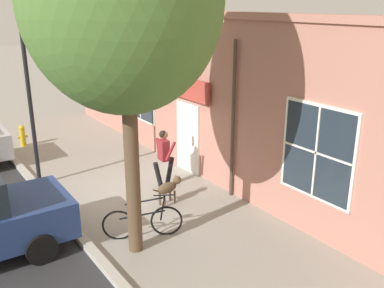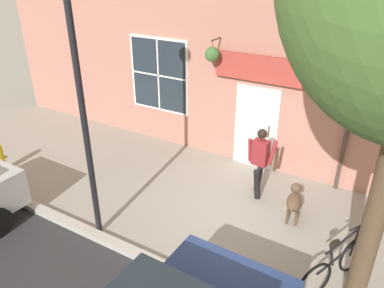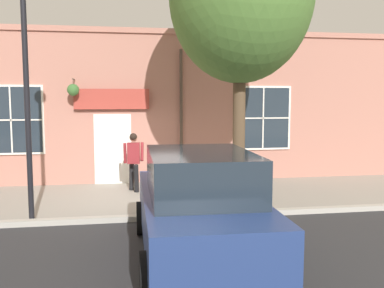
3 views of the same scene
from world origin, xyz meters
name	(u,v)px [view 3 (image 3 of 3)]	position (x,y,z in m)	size (l,w,h in m)	color
ground_plane	(136,199)	(0.00, 0.00, 0.00)	(90.00, 90.00, 0.00)	gray
storefront_facade	(133,106)	(-2.34, 0.00, 2.33)	(0.95, 18.00, 4.66)	#B27566
pedestrian_walking	(134,157)	(-0.96, -0.03, 0.97)	(0.73, 0.58, 1.62)	black
dog_on_leash	(169,178)	(-0.53, 0.91, 0.43)	(0.99, 0.41, 0.67)	brown
leaning_bicycle	(220,188)	(0.82, 2.01, 0.38)	(1.58, 0.81, 0.99)	black
parked_car_mid_block	(199,205)	(4.30, 0.85, 0.88)	(4.33, 2.00, 1.75)	navy
street_lamp	(25,57)	(1.83, -2.20, 3.38)	(0.32, 0.32, 5.23)	black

